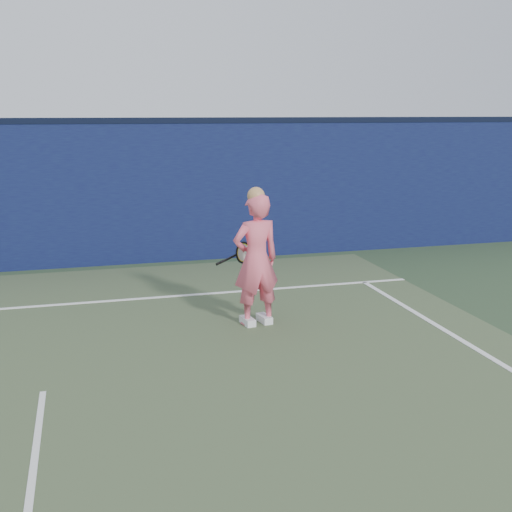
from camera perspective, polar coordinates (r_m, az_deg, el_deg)
name	(u,v)px	position (r m, az deg, el deg)	size (l,w,h in m)	color
ground	(37,442)	(5.88, -18.90, -15.39)	(80.00, 80.00, 0.00)	#263C25
backstop_wall	(54,197)	(11.80, -17.50, 5.06)	(24.00, 0.40, 2.50)	#0D103D
wall_cap	(49,121)	(11.71, -17.93, 11.37)	(24.00, 0.42, 0.10)	black
player	(256,259)	(8.17, 0.00, -0.31)	(0.68, 0.51, 1.79)	#F45F76
racket	(241,253)	(8.59, -1.30, 0.24)	(0.54, 0.24, 0.30)	black
court_lines	(34,461)	(5.59, -19.11, -16.84)	(11.00, 12.04, 0.01)	white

